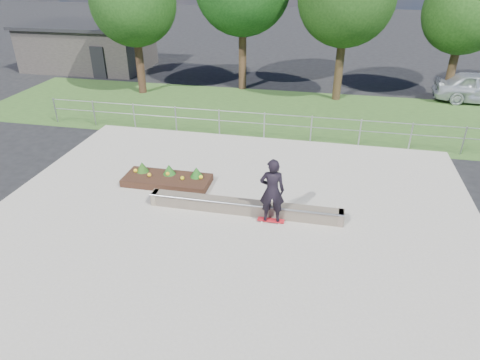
# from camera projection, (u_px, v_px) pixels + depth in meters

# --- Properties ---
(ground) EXTENTS (120.00, 120.00, 0.00)m
(ground) POSITION_uv_depth(u_px,v_px,m) (222.00, 237.00, 12.18)
(ground) COLOR black
(ground) RESTS_ON ground
(grass_verge) EXTENTS (30.00, 8.00, 0.02)m
(grass_verge) POSITION_uv_depth(u_px,v_px,m) (275.00, 113.00, 21.68)
(grass_verge) COLOR #2C4D1E
(grass_verge) RESTS_ON ground
(concrete_slab) EXTENTS (15.00, 15.00, 0.06)m
(concrete_slab) POSITION_uv_depth(u_px,v_px,m) (222.00, 237.00, 12.17)
(concrete_slab) COLOR gray
(concrete_slab) RESTS_ON ground
(fence) EXTENTS (20.06, 0.06, 1.20)m
(fence) POSITION_uv_depth(u_px,v_px,m) (264.00, 122.00, 18.30)
(fence) COLOR #9C9FA4
(fence) RESTS_ON ground
(building) EXTENTS (8.40, 5.40, 3.00)m
(building) POSITION_uv_depth(u_px,v_px,m) (89.00, 46.00, 29.58)
(building) COLOR #2F2C2A
(building) RESTS_ON ground
(tree_far_left) EXTENTS (4.55, 4.55, 7.15)m
(tree_far_left) POSITION_uv_depth(u_px,v_px,m) (133.00, 3.00, 22.60)
(tree_far_left) COLOR #301D13
(tree_far_left) RESTS_ON ground
(tree_far_right) EXTENTS (4.20, 4.20, 6.60)m
(tree_far_right) POSITION_uv_depth(u_px,v_px,m) (465.00, 13.00, 21.84)
(tree_far_right) COLOR #2F2113
(tree_far_right) RESTS_ON ground
(grind_ledge) EXTENTS (6.00, 0.44, 0.43)m
(grind_ledge) POSITION_uv_depth(u_px,v_px,m) (244.00, 207.00, 13.14)
(grind_ledge) COLOR brown
(grind_ledge) RESTS_ON concrete_slab
(planter_bed) EXTENTS (3.00, 1.20, 0.61)m
(planter_bed) POSITION_uv_depth(u_px,v_px,m) (168.00, 178.00, 14.87)
(planter_bed) COLOR black
(planter_bed) RESTS_ON concrete_slab
(skateboarder) EXTENTS (0.80, 0.56, 2.07)m
(skateboarder) POSITION_uv_depth(u_px,v_px,m) (272.00, 191.00, 12.27)
(skateboarder) COLOR silver
(skateboarder) RESTS_ON concrete_slab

